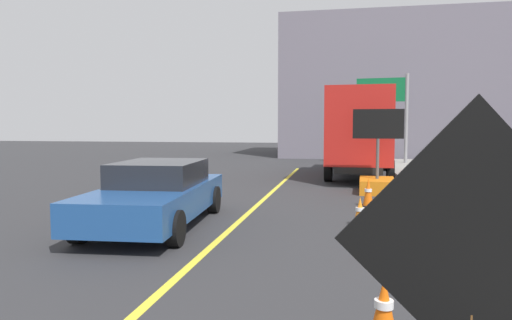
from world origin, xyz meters
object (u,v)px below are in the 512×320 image
object	(u,v)px
highway_guide_sign	(392,103)
pickup_car	(157,193)
arrow_board_trailer	(377,178)
traffic_cone_curbside	(368,192)
roadwork_sign	(472,243)
traffic_cone_mid_lane	(374,238)
traffic_cone_near_sign	(384,309)
traffic_cone_far_lane	(360,212)
box_truck	(360,132)

from	to	relation	value
highway_guide_sign	pickup_car	bearing A→B (deg)	-110.70
arrow_board_trailer	traffic_cone_curbside	distance (m)	2.78
pickup_car	traffic_cone_curbside	bearing A→B (deg)	35.47
roadwork_sign	traffic_cone_mid_lane	size ratio (longest dim) A/B	3.34
traffic_cone_near_sign	traffic_cone_mid_lane	size ratio (longest dim) A/B	0.95
highway_guide_sign	traffic_cone_near_sign	distance (m)	22.18
roadwork_sign	pickup_car	size ratio (longest dim) A/B	0.46
traffic_cone_curbside	traffic_cone_near_sign	bearing A→B (deg)	-91.64
traffic_cone_mid_lane	pickup_car	bearing A→B (deg)	158.28
highway_guide_sign	traffic_cone_far_lane	size ratio (longest dim) A/B	7.94
traffic_cone_mid_lane	arrow_board_trailer	bearing A→B (deg)	85.83
arrow_board_trailer	traffic_cone_curbside	world-z (taller)	arrow_board_trailer
roadwork_sign	traffic_cone_mid_lane	xyz separation A→B (m)	(-0.26, 4.73, -1.13)
highway_guide_sign	traffic_cone_far_lane	xyz separation A→B (m)	(-2.17, -16.39, -3.11)
traffic_cone_far_lane	traffic_cone_curbside	world-z (taller)	traffic_cone_curbside
roadwork_sign	traffic_cone_near_sign	xyz separation A→B (m)	(-0.33, 1.83, -1.14)
arrow_board_trailer	box_truck	world-z (taller)	box_truck
highway_guide_sign	traffic_cone_mid_lane	world-z (taller)	highway_guide_sign
pickup_car	traffic_cone_far_lane	xyz separation A→B (m)	(4.32, 0.79, -0.39)
roadwork_sign	traffic_cone_far_lane	bearing A→B (deg)	93.10
highway_guide_sign	traffic_cone_near_sign	xyz separation A→B (m)	(-2.11, -21.86, -3.10)
roadwork_sign	pickup_car	bearing A→B (deg)	125.93
traffic_cone_curbside	traffic_cone_far_lane	bearing A→B (deg)	-96.68
arrow_board_trailer	pickup_car	world-z (taller)	arrow_board_trailer
pickup_car	traffic_cone_near_sign	size ratio (longest dim) A/B	7.60
traffic_cone_near_sign	traffic_cone_far_lane	distance (m)	5.47
box_truck	roadwork_sign	bearing A→B (deg)	-89.67
traffic_cone_near_sign	traffic_cone_far_lane	xyz separation A→B (m)	(-0.06, 5.47, -0.02)
highway_guide_sign	traffic_cone_curbside	size ratio (longest dim) A/B	6.48
traffic_cone_curbside	pickup_car	bearing A→B (deg)	-144.53
pickup_car	traffic_cone_mid_lane	bearing A→B (deg)	-21.72
roadwork_sign	traffic_cone_curbside	distance (m)	9.85
highway_guide_sign	traffic_cone_mid_lane	size ratio (longest dim) A/B	7.15
traffic_cone_mid_lane	traffic_cone_curbside	distance (m)	5.06
pickup_car	highway_guide_sign	distance (m)	18.56
roadwork_sign	traffic_cone_near_sign	distance (m)	2.18
box_truck	highway_guide_sign	bearing A→B (deg)	73.57
arrow_board_trailer	traffic_cone_curbside	xyz separation A→B (m)	(-0.41, -2.74, -0.10)
traffic_cone_near_sign	traffic_cone_curbside	world-z (taller)	traffic_cone_curbside
arrow_board_trailer	traffic_cone_far_lane	size ratio (longest dim) A/B	4.29
roadwork_sign	pickup_car	distance (m)	8.07
traffic_cone_near_sign	highway_guide_sign	bearing A→B (deg)	84.50
arrow_board_trailer	traffic_cone_mid_lane	bearing A→B (deg)	-94.17
traffic_cone_near_sign	traffic_cone_mid_lane	xyz separation A→B (m)	(0.07, 2.91, 0.02)
roadwork_sign	highway_guide_sign	size ratio (longest dim) A/B	0.47
traffic_cone_near_sign	traffic_cone_mid_lane	world-z (taller)	traffic_cone_mid_lane
pickup_car	traffic_cone_far_lane	distance (m)	4.41
roadwork_sign	box_truck	distance (m)	17.33
traffic_cone_mid_lane	traffic_cone_near_sign	bearing A→B (deg)	-91.41
traffic_cone_near_sign	traffic_cone_mid_lane	bearing A→B (deg)	88.59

